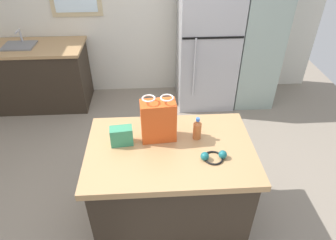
{
  "coord_description": "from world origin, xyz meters",
  "views": [
    {
      "loc": [
        0.16,
        -2.07,
        2.43
      ],
      "look_at": [
        0.29,
        -0.02,
        0.93
      ],
      "focal_mm": 32.01,
      "sensor_mm": 36.0,
      "label": 1
    }
  ],
  "objects_px": {
    "tall_cabinet": "(260,24)",
    "bottle": "(197,129)",
    "kitchen_island": "(170,186)",
    "small_box": "(122,136)",
    "refrigerator": "(207,43)",
    "ear_defenders": "(214,156)",
    "shopping_bag": "(158,121)"
  },
  "relations": [
    {
      "from": "kitchen_island",
      "to": "tall_cabinet",
      "type": "xyz_separation_m",
      "value": [
        1.32,
        2.1,
        0.69
      ]
    },
    {
      "from": "kitchen_island",
      "to": "small_box",
      "type": "relative_size",
      "value": 7.55
    },
    {
      "from": "tall_cabinet",
      "to": "ear_defenders",
      "type": "distance_m",
      "value": 2.47
    },
    {
      "from": "bottle",
      "to": "refrigerator",
      "type": "bearing_deg",
      "value": 78.11
    },
    {
      "from": "refrigerator",
      "to": "shopping_bag",
      "type": "distance_m",
      "value": 2.11
    },
    {
      "from": "small_box",
      "to": "bottle",
      "type": "bearing_deg",
      "value": 3.34
    },
    {
      "from": "tall_cabinet",
      "to": "kitchen_island",
      "type": "bearing_deg",
      "value": -122.22
    },
    {
      "from": "refrigerator",
      "to": "ear_defenders",
      "type": "bearing_deg",
      "value": -98.33
    },
    {
      "from": "tall_cabinet",
      "to": "small_box",
      "type": "xyz_separation_m",
      "value": [
        -1.7,
        -2.03,
        -0.18
      ]
    },
    {
      "from": "kitchen_island",
      "to": "shopping_bag",
      "type": "relative_size",
      "value": 3.39
    },
    {
      "from": "bottle",
      "to": "tall_cabinet",
      "type": "bearing_deg",
      "value": 61.02
    },
    {
      "from": "shopping_bag",
      "to": "small_box",
      "type": "bearing_deg",
      "value": -170.1
    },
    {
      "from": "kitchen_island",
      "to": "bottle",
      "type": "relative_size",
      "value": 6.71
    },
    {
      "from": "refrigerator",
      "to": "tall_cabinet",
      "type": "relative_size",
      "value": 0.78
    },
    {
      "from": "kitchen_island",
      "to": "refrigerator",
      "type": "distance_m",
      "value": 2.24
    },
    {
      "from": "tall_cabinet",
      "to": "bottle",
      "type": "xyz_separation_m",
      "value": [
        -1.1,
        -1.99,
        -0.17
      ]
    },
    {
      "from": "ear_defenders",
      "to": "shopping_bag",
      "type": "bearing_deg",
      "value": 146.18
    },
    {
      "from": "kitchen_island",
      "to": "shopping_bag",
      "type": "distance_m",
      "value": 0.63
    },
    {
      "from": "ear_defenders",
      "to": "kitchen_island",
      "type": "bearing_deg",
      "value": 155.72
    },
    {
      "from": "tall_cabinet",
      "to": "ear_defenders",
      "type": "relative_size",
      "value": 11.39
    },
    {
      "from": "small_box",
      "to": "ear_defenders",
      "type": "distance_m",
      "value": 0.72
    },
    {
      "from": "small_box",
      "to": "bottle",
      "type": "relative_size",
      "value": 0.89
    },
    {
      "from": "refrigerator",
      "to": "small_box",
      "type": "relative_size",
      "value": 10.21
    },
    {
      "from": "refrigerator",
      "to": "bottle",
      "type": "height_order",
      "value": "refrigerator"
    },
    {
      "from": "shopping_bag",
      "to": "ear_defenders",
      "type": "distance_m",
      "value": 0.5
    },
    {
      "from": "kitchen_island",
      "to": "tall_cabinet",
      "type": "distance_m",
      "value": 2.58
    },
    {
      "from": "shopping_bag",
      "to": "refrigerator",
      "type": "bearing_deg",
      "value": 69.8
    },
    {
      "from": "tall_cabinet",
      "to": "shopping_bag",
      "type": "bearing_deg",
      "value": -125.52
    },
    {
      "from": "small_box",
      "to": "bottle",
      "type": "distance_m",
      "value": 0.6
    },
    {
      "from": "kitchen_island",
      "to": "ear_defenders",
      "type": "relative_size",
      "value": 6.56
    },
    {
      "from": "shopping_bag",
      "to": "small_box",
      "type": "distance_m",
      "value": 0.31
    },
    {
      "from": "ear_defenders",
      "to": "small_box",
      "type": "bearing_deg",
      "value": 162.56
    }
  ]
}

